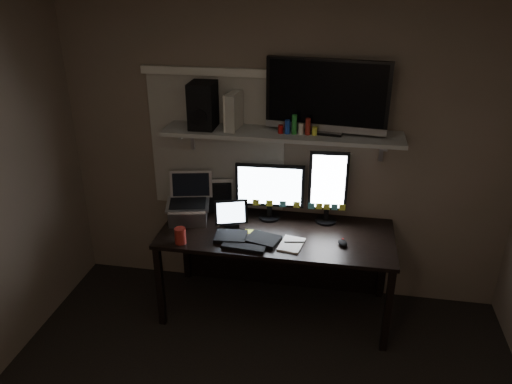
% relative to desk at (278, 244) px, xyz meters
% --- Properties ---
extents(ceiling, '(3.60, 3.60, 0.00)m').
position_rel_desk_xyz_m(ceiling, '(0.00, -1.55, 1.95)').
color(ceiling, silver).
rests_on(ceiling, back_wall).
extents(back_wall, '(3.60, 0.00, 3.60)m').
position_rel_desk_xyz_m(back_wall, '(0.00, 0.25, 0.70)').
color(back_wall, '#695B4B').
rests_on(back_wall, floor).
extents(window_blinds, '(1.10, 0.02, 1.10)m').
position_rel_desk_xyz_m(window_blinds, '(-0.55, 0.24, 0.75)').
color(window_blinds, beige).
rests_on(window_blinds, back_wall).
extents(desk, '(1.80, 0.75, 0.73)m').
position_rel_desk_xyz_m(desk, '(0.00, 0.00, 0.00)').
color(desk, black).
rests_on(desk, floor).
extents(wall_shelf, '(1.80, 0.35, 0.03)m').
position_rel_desk_xyz_m(wall_shelf, '(0.00, 0.08, 0.91)').
color(wall_shelf, '#A8A8A3').
rests_on(wall_shelf, back_wall).
extents(monitor_landscape, '(0.55, 0.09, 0.48)m').
position_rel_desk_xyz_m(monitor_landscape, '(-0.09, 0.10, 0.42)').
color(monitor_landscape, black).
rests_on(monitor_landscape, desk).
extents(monitor_portrait, '(0.31, 0.08, 0.61)m').
position_rel_desk_xyz_m(monitor_portrait, '(0.37, 0.12, 0.48)').
color(monitor_portrait, black).
rests_on(monitor_portrait, desk).
extents(keyboard, '(0.51, 0.24, 0.03)m').
position_rel_desk_xyz_m(keyboard, '(-0.21, -0.28, 0.19)').
color(keyboard, black).
rests_on(keyboard, desk).
extents(mouse, '(0.09, 0.11, 0.04)m').
position_rel_desk_xyz_m(mouse, '(0.51, -0.23, 0.19)').
color(mouse, black).
rests_on(mouse, desk).
extents(notepad, '(0.20, 0.25, 0.01)m').
position_rel_desk_xyz_m(notepad, '(0.13, -0.30, 0.18)').
color(notepad, white).
rests_on(notepad, desk).
extents(tablet, '(0.28, 0.18, 0.23)m').
position_rel_desk_xyz_m(tablet, '(-0.36, -0.09, 0.29)').
color(tablet, black).
rests_on(tablet, desk).
extents(file_sorter, '(0.24, 0.15, 0.28)m').
position_rel_desk_xyz_m(file_sorter, '(-0.54, 0.17, 0.32)').
color(file_sorter, black).
rests_on(file_sorter, desk).
extents(laptop, '(0.39, 0.34, 0.38)m').
position_rel_desk_xyz_m(laptop, '(-0.73, -0.07, 0.37)').
color(laptop, '#A7A6AB').
rests_on(laptop, desk).
extents(cup, '(0.10, 0.10, 0.12)m').
position_rel_desk_xyz_m(cup, '(-0.68, -0.41, 0.24)').
color(cup, maroon).
rests_on(cup, desk).
extents(sticky_notes, '(0.31, 0.25, 0.00)m').
position_rel_desk_xyz_m(sticky_notes, '(-0.17, -0.24, 0.18)').
color(sticky_notes, '#D8E13D').
rests_on(sticky_notes, desk).
extents(tv, '(0.91, 0.27, 0.54)m').
position_rel_desk_xyz_m(tv, '(0.31, 0.11, 1.20)').
color(tv, black).
rests_on(tv, wall_shelf).
extents(game_console, '(0.11, 0.24, 0.28)m').
position_rel_desk_xyz_m(game_console, '(-0.37, 0.09, 1.06)').
color(game_console, silver).
rests_on(game_console, wall_shelf).
extents(speaker, '(0.19, 0.23, 0.35)m').
position_rel_desk_xyz_m(speaker, '(-0.61, 0.08, 1.10)').
color(speaker, black).
rests_on(speaker, wall_shelf).
extents(bottles, '(0.24, 0.10, 0.15)m').
position_rel_desk_xyz_m(bottles, '(0.12, 0.04, 1.00)').
color(bottles, '#A50F0C').
rests_on(bottles, wall_shelf).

